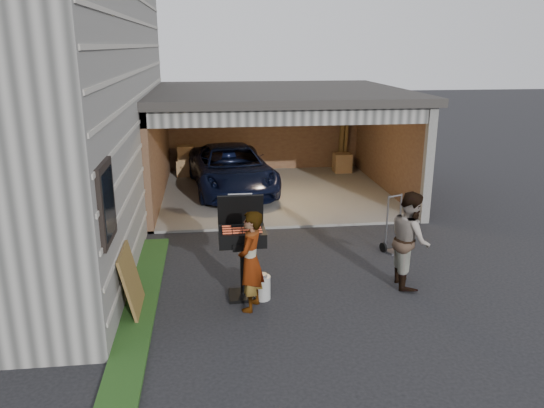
% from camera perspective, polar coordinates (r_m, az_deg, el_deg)
% --- Properties ---
extents(ground, '(80.00, 80.00, 0.00)m').
position_cam_1_polar(ground, '(8.85, 0.92, -10.32)').
color(ground, black).
rests_on(ground, ground).
extents(groundcover_strip, '(0.50, 8.00, 0.06)m').
position_cam_1_polar(groundcover_strip, '(7.97, -14.77, -13.94)').
color(groundcover_strip, '#193814').
rests_on(groundcover_strip, ground).
extents(garage, '(6.80, 6.30, 2.90)m').
position_cam_1_polar(garage, '(14.87, 0.29, 8.42)').
color(garage, '#605E59').
rests_on(garage, ground).
extents(minivan, '(2.58, 4.73, 1.26)m').
position_cam_1_polar(minivan, '(14.98, -4.39, 3.61)').
color(minivan, black).
rests_on(minivan, ground).
extents(woman, '(0.58, 0.69, 1.62)m').
position_cam_1_polar(woman, '(8.27, -2.31, -6.15)').
color(woman, '#C8E7FB').
rests_on(woman, ground).
extents(man, '(0.71, 0.87, 1.68)m').
position_cam_1_polar(man, '(9.38, 14.61, -3.69)').
color(man, '#4E291F').
rests_on(man, ground).
extents(bbq_grill, '(0.75, 0.66, 1.68)m').
position_cam_1_polar(bbq_grill, '(8.61, -3.24, -3.85)').
color(bbq_grill, black).
rests_on(bbq_grill, ground).
extents(propane_tank, '(0.33, 0.33, 0.40)m').
position_cam_1_polar(propane_tank, '(8.81, -1.05, -8.99)').
color(propane_tank, '#AFAFAB').
rests_on(propane_tank, ground).
extents(plywood_panel, '(0.26, 0.94, 1.04)m').
position_cam_1_polar(plywood_panel, '(8.55, -14.86, -8.07)').
color(plywood_panel, brown).
rests_on(plywood_panel, ground).
extents(hand_truck, '(0.53, 0.48, 1.18)m').
position_cam_1_polar(hand_truck, '(11.02, 12.96, -3.86)').
color(hand_truck, gray).
rests_on(hand_truck, ground).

